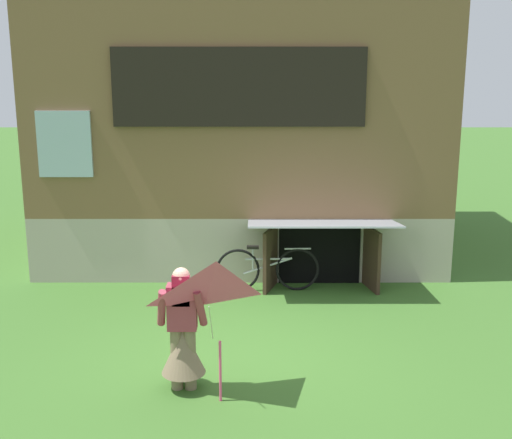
% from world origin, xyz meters
% --- Properties ---
extents(ground_plane, '(60.00, 60.00, 0.00)m').
position_xyz_m(ground_plane, '(0.00, 0.00, 0.00)').
color(ground_plane, '#3D6B28').
extents(log_house, '(7.36, 6.48, 5.43)m').
position_xyz_m(log_house, '(0.00, 5.68, 2.72)').
color(log_house, '#ADA393').
rests_on(log_house, ground_plane).
extents(person, '(0.60, 0.52, 1.50)m').
position_xyz_m(person, '(-0.58, -0.87, 0.63)').
color(person, '#7F6B51').
rests_on(person, ground_plane).
extents(kite, '(1.12, 1.02, 1.65)m').
position_xyz_m(kite, '(-0.14, -1.40, 1.29)').
color(kite, '#E54C7F').
rests_on(kite, ground_plane).
extents(bicycle_silver, '(1.73, 0.11, 0.79)m').
position_xyz_m(bicycle_silver, '(0.47, 2.58, 0.38)').
color(bicycle_silver, black).
rests_on(bicycle_silver, ground_plane).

